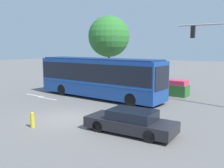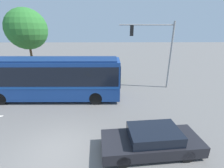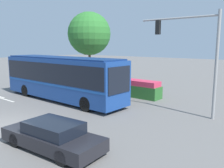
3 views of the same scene
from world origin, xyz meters
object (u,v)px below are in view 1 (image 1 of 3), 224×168
Objects in this scene: sedan_foreground at (131,122)px; fire_hydrant at (32,120)px; street_tree_left at (109,36)px; city_bus at (99,76)px.

sedan_foreground is 5.54× the size of fire_hydrant.
street_tree_left is at bearing 114.18° from fire_hydrant.
fire_hydrant is (2.25, -8.48, -1.52)m from city_bus.
fire_hydrant is at bearing 22.44° from sedan_foreground.
street_tree_left is (-12.42, 14.70, 5.04)m from sedan_foreground.
sedan_foreground is at bearing -40.25° from city_bus.
city_bus is 9.34m from sedan_foreground.
fire_hydrant is (-4.73, -2.43, -0.16)m from sedan_foreground.
city_bus is at bearing -45.64° from sedan_foreground.
sedan_foreground is 0.58× the size of street_tree_left.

